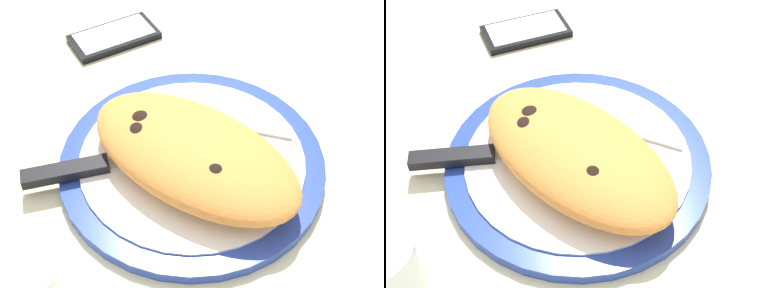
% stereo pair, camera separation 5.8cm
% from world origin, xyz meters
% --- Properties ---
extents(ground_plane, '(1.50, 1.50, 0.03)m').
position_xyz_m(ground_plane, '(0.00, 0.00, -0.01)').
color(ground_plane, beige).
extents(plate, '(0.30, 0.30, 0.02)m').
position_xyz_m(plate, '(0.00, 0.00, 0.01)').
color(plate, '#233D99').
rests_on(plate, ground_plane).
extents(calzone, '(0.28, 0.19, 0.05)m').
position_xyz_m(calzone, '(-0.01, 0.02, 0.04)').
color(calzone, orange).
rests_on(calzone, plate).
extents(fork, '(0.16, 0.04, 0.00)m').
position_xyz_m(fork, '(-0.00, -0.06, 0.02)').
color(fork, silver).
rests_on(fork, plate).
extents(knife, '(0.18, 0.15, 0.01)m').
position_xyz_m(knife, '(0.09, 0.06, 0.02)').
color(knife, silver).
rests_on(knife, plate).
extents(smartphone, '(0.13, 0.14, 0.01)m').
position_xyz_m(smartphone, '(0.20, -0.18, 0.01)').
color(smartphone, black).
rests_on(smartphone, ground_plane).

